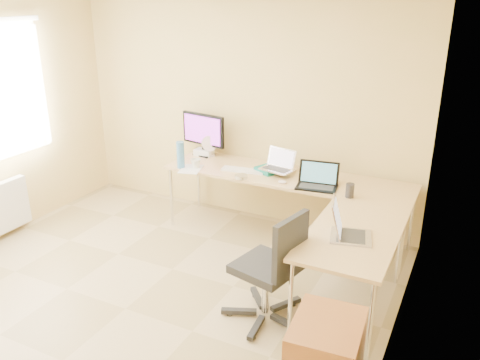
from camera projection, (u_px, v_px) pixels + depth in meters
The scene contains 20 objects.
floor at pixel (125, 309), 4.22m from camera, with size 4.50×4.50×0.00m, color tan.
wall_back at pixel (242, 108), 5.64m from camera, with size 4.50×4.50×0.00m, color #DFBC78.
wall_right at pixel (393, 218), 2.88m from camera, with size 4.50×4.50×0.00m, color #DFBC78.
desk_main at pixel (285, 207), 5.33m from camera, with size 2.65×0.70×0.73m, color tan.
desk_return at pixel (350, 272), 4.09m from camera, with size 0.70×1.30×0.73m, color tan.
monitor at pixel (203, 135), 5.75m from camera, with size 0.59×0.19×0.50m, color black.
book_stack at pixel (271, 169), 5.31m from camera, with size 0.23×0.31×0.05m, color #0F685A.
laptop_center at pixel (277, 160), 5.16m from camera, with size 0.34×0.26×0.22m, color silver.
laptop_black at pixel (317, 176), 4.82m from camera, with size 0.40×0.29×0.25m, color black.
keyboard at pixel (243, 170), 5.31m from camera, with size 0.47×0.13×0.02m, color silver.
mouse at pixel (282, 182), 4.97m from camera, with size 0.09×0.06×0.03m, color silver.
mug at pixel (196, 164), 5.39m from camera, with size 0.11×0.11×0.10m, color silver.
cd_stack at pixel (241, 177), 5.11m from camera, with size 0.14×0.14×0.03m, color silver.
water_bottle at pixel (181, 155), 5.37m from camera, with size 0.08×0.08×0.30m, color teal.
papers at pixel (191, 169), 5.37m from camera, with size 0.21×0.31×0.01m, color silver.
white_box at pixel (204, 152), 5.83m from camera, with size 0.21×0.15×0.08m, color white.
desk_fan at pixel (211, 147), 5.76m from camera, with size 0.19×0.19×0.24m, color silver.
black_cup at pixel (350, 190), 4.62m from camera, with size 0.08×0.08×0.14m, color #282525.
laptop_return at pixel (352, 224), 3.83m from camera, with size 0.29×0.37×0.25m, color #B6B6D2.
office_chair at pixel (266, 264), 3.94m from camera, with size 0.59×0.59×0.99m, color black.
Camera 1 is at (2.46, -2.74, 2.53)m, focal length 36.87 mm.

